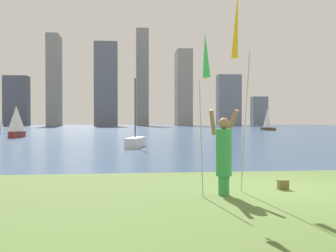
{
  "coord_description": "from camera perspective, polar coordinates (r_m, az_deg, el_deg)",
  "views": [
    {
      "loc": [
        -3.99,
        -8.69,
        1.65
      ],
      "look_at": [
        -1.53,
        14.99,
        1.27
      ],
      "focal_mm": 40.62,
      "sensor_mm": 36.0,
      "label": 1
    }
  ],
  "objects": [
    {
      "name": "ground",
      "position": [
        59.8,
        -2.09,
        -0.72
      ],
      "size": [
        120.0,
        138.0,
        0.12
      ],
      "color": "#4C662D"
    },
    {
      "name": "person",
      "position": [
        8.44,
        8.37,
        -3.99
      ],
      "size": [
        0.7,
        0.51,
        1.9
      ],
      "rotation": [
        0.0,
        0.0,
        -0.25
      ],
      "color": "green",
      "rests_on": "ground"
    },
    {
      "name": "kite_flag_left",
      "position": [
        7.99,
        5.65,
        9.91
      ],
      "size": [
        0.16,
        0.87,
        3.47
      ],
      "color": "#B2B2B7",
      "rests_on": "ground"
    },
    {
      "name": "kite_flag_right",
      "position": [
        9.52,
        10.25,
        14.16
      ],
      "size": [
        0.16,
        1.27,
        4.71
      ],
      "color": "#B2B2B7",
      "rests_on": "ground"
    },
    {
      "name": "bag",
      "position": [
        9.53,
        16.88,
        -8.41
      ],
      "size": [
        0.25,
        0.13,
        0.23
      ],
      "color": "olive",
      "rests_on": "ground"
    },
    {
      "name": "sailboat_2",
      "position": [
        38.47,
        -21.79,
        0.72
      ],
      "size": [
        1.66,
        3.17,
        4.01
      ],
      "color": "maroon",
      "rests_on": "ground"
    },
    {
      "name": "sailboat_3",
      "position": [
        23.02,
        -4.95,
        -2.35
      ],
      "size": [
        1.32,
        3.04,
        4.16
      ],
      "color": "white",
      "rests_on": "ground"
    },
    {
      "name": "sailboat_5",
      "position": [
        62.28,
        14.69,
        1.0
      ],
      "size": [
        1.96,
        2.2,
        4.24
      ],
      "color": "brown",
      "rests_on": "ground"
    },
    {
      "name": "skyline_tower_0",
      "position": [
        114.1,
        -21.77,
        3.51
      ],
      "size": [
        6.56,
        4.04,
        13.87
      ],
      "color": "#565B66",
      "rests_on": "ground"
    },
    {
      "name": "skyline_tower_1",
      "position": [
        108.75,
        -16.71,
        6.53
      ],
      "size": [
        3.2,
        6.87,
        24.7
      ],
      "color": "gray",
      "rests_on": "ground"
    },
    {
      "name": "skyline_tower_2",
      "position": [
        105.38,
        -9.3,
        6.24
      ],
      "size": [
        6.27,
        3.26,
        22.85
      ],
      "color": "slate",
      "rests_on": "ground"
    },
    {
      "name": "skyline_tower_3",
      "position": [
        111.2,
        -3.9,
        7.18
      ],
      "size": [
        3.52,
        6.91,
        27.54
      ],
      "color": "gray",
      "rests_on": "ground"
    },
    {
      "name": "skyline_tower_4",
      "position": [
        108.9,
        2.34,
        5.69
      ],
      "size": [
        4.31,
        7.42,
        21.38
      ],
      "color": "gray",
      "rests_on": "ground"
    },
    {
      "name": "skyline_tower_5",
      "position": [
        111.42,
        9.09,
        3.83
      ],
      "size": [
        6.66,
        3.84,
        14.63
      ],
      "color": "gray",
      "rests_on": "ground"
    },
    {
      "name": "skyline_tower_6",
      "position": [
        116.46,
        13.52,
        2.19
      ],
      "size": [
        4.56,
        3.0,
        8.56
      ],
      "color": "gray",
      "rests_on": "ground"
    }
  ]
}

